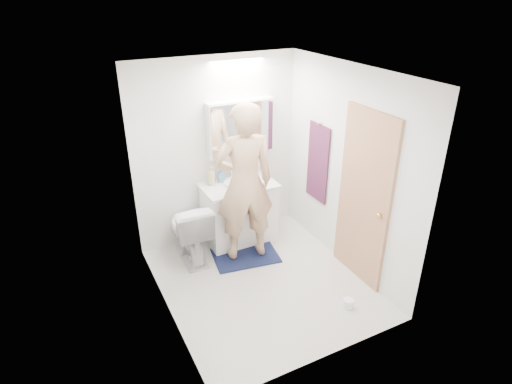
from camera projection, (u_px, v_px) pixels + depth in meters
floor at (262, 282)px, 4.99m from camera, size 2.50×2.50×0.00m
ceiling at (263, 72)px, 3.93m from camera, size 2.50×2.50×0.00m
wall_back at (217, 152)px, 5.46m from camera, size 2.50×0.00×2.50m
wall_front at (334, 249)px, 3.46m from camera, size 2.50×0.00×2.50m
wall_left at (159, 213)px, 4.01m from camera, size 0.00×2.50×2.50m
wall_right at (347, 171)px, 4.91m from camera, size 0.00×2.50×2.50m
vanity_cabinet at (239, 214)px, 5.65m from camera, size 0.90×0.55×0.78m
countertop at (239, 186)px, 5.47m from camera, size 0.95×0.58×0.04m
sink_basin at (238, 182)px, 5.48m from camera, size 0.36×0.36×0.03m
faucet at (232, 173)px, 5.60m from camera, size 0.02×0.02×0.16m
medicine_cabinet at (240, 127)px, 5.39m from camera, size 0.88×0.14×0.70m
mirror_panel at (243, 129)px, 5.33m from camera, size 0.84×0.01×0.66m
toilet at (189, 230)px, 5.25m from camera, size 0.47×0.80×0.80m
bath_rug at (245, 255)px, 5.45m from camera, size 0.88×0.67×0.02m
person at (244, 183)px, 5.00m from camera, size 0.78×0.57×1.96m
door at (364, 199)px, 4.71m from camera, size 0.04×0.80×2.00m
door_knob at (379, 215)px, 4.47m from camera, size 0.06×0.06×0.06m
towel at (318, 163)px, 5.38m from camera, size 0.02×0.42×1.00m
towel_hook at (320, 123)px, 5.15m from camera, size 0.07×0.02×0.02m
soap_bottle_a at (212, 176)px, 5.40m from camera, size 0.13×0.13×0.24m
soap_bottle_b at (222, 175)px, 5.50m from camera, size 0.11×0.11×0.19m
toothbrush_cup at (251, 173)px, 5.67m from camera, size 0.13×0.13×0.09m
toilet_paper_roll at (348, 303)px, 4.58m from camera, size 0.11×0.11×0.10m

